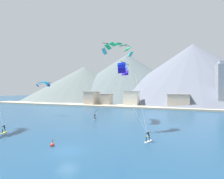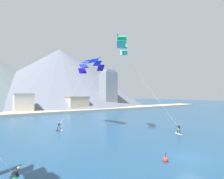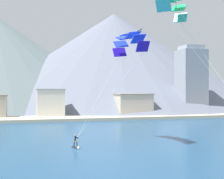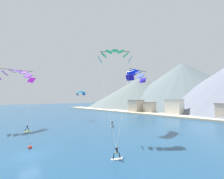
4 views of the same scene
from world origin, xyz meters
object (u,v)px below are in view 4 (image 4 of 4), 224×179
(kitesurfer_mid_center, at_px, (112,125))
(parafoil_kite_mid_center, at_px, (136,75))
(kitesurfer_near_lead, at_px, (28,130))
(kitesurfer_near_trail, at_px, (118,155))
(parafoil_kite_near_lead, at_px, (17,74))
(parafoil_kite_near_trail, at_px, (115,55))
(race_marker_buoy, at_px, (30,147))
(parafoil_kite_distant_high_outer, at_px, (81,93))

(kitesurfer_mid_center, bearing_deg, parafoil_kite_mid_center, 11.66)
(kitesurfer_near_lead, height_order, kitesurfer_near_trail, kitesurfer_near_trail)
(kitesurfer_near_lead, xyz_separation_m, parafoil_kite_near_lead, (-6.50, -1.42, 13.64))
(kitesurfer_near_lead, relative_size, parafoil_kite_near_trail, 0.11)
(parafoil_kite_near_lead, height_order, parafoil_kite_mid_center, parafoil_kite_near_lead)
(parafoil_kite_near_trail, bearing_deg, parafoil_kite_near_lead, -154.55)
(kitesurfer_near_lead, xyz_separation_m, parafoil_kite_near_trail, (18.43, 10.45, 15.82))
(parafoil_kite_near_lead, xyz_separation_m, parafoil_kite_mid_center, (22.97, 21.08, -0.54))
(parafoil_kite_near_lead, bearing_deg, kitesurfer_near_lead, 12.28)
(race_marker_buoy, bearing_deg, parafoil_kite_near_trail, 69.46)
(kitesurfer_mid_center, xyz_separation_m, parafoil_kite_mid_center, (7.23, 1.49, 13.06))
(kitesurfer_mid_center, bearing_deg, kitesurfer_near_lead, -116.95)
(race_marker_buoy, bearing_deg, kitesurfer_near_trail, 29.66)
(kitesurfer_near_lead, relative_size, kitesurfer_near_trail, 0.99)
(kitesurfer_mid_center, distance_m, race_marker_buoy, 21.56)
(kitesurfer_mid_center, xyz_separation_m, race_marker_buoy, (4.15, -21.16, -0.33))
(parafoil_kite_near_trail, relative_size, parafoil_kite_mid_center, 1.18)
(kitesurfer_near_trail, bearing_deg, parafoil_kite_mid_center, 120.38)
(kitesurfer_near_trail, height_order, parafoil_kite_near_lead, parafoil_kite_near_lead)
(kitesurfer_near_trail, distance_m, parafoil_kite_near_trail, 18.47)
(race_marker_buoy, bearing_deg, kitesurfer_near_lead, 167.45)
(parafoil_kite_near_trail, bearing_deg, parafoil_kite_mid_center, 101.98)
(parafoil_kite_near_lead, xyz_separation_m, parafoil_kite_near_trail, (24.93, 11.87, 2.18))
(parafoil_kite_mid_center, bearing_deg, kitesurfer_near_lead, -129.95)
(parafoil_kite_mid_center, bearing_deg, race_marker_buoy, -97.74)
(race_marker_buoy, bearing_deg, parafoil_kite_distant_high_outer, 134.94)
(parafoil_kite_near_lead, height_order, parafoil_kite_distant_high_outer, parafoil_kite_near_lead)
(parafoil_kite_mid_center, bearing_deg, kitesurfer_near_trail, -59.62)
(kitesurfer_near_lead, relative_size, race_marker_buoy, 1.72)
(kitesurfer_mid_center, relative_size, race_marker_buoy, 1.74)
(parafoil_kite_near_lead, bearing_deg, parafoil_kite_near_trail, 25.45)
(kitesurfer_near_trail, distance_m, parafoil_kite_mid_center, 22.33)
(parafoil_kite_distant_high_outer, bearing_deg, parafoil_kite_near_lead, -82.90)
(kitesurfer_near_trail, distance_m, race_marker_buoy, 14.11)
(kitesurfer_near_lead, height_order, parafoil_kite_near_lead, parafoil_kite_near_lead)
(kitesurfer_near_lead, xyz_separation_m, parafoil_kite_distant_high_outer, (-9.12, 19.58, 9.36))
(kitesurfer_near_lead, height_order, race_marker_buoy, kitesurfer_near_lead)
(kitesurfer_near_lead, height_order, parafoil_kite_near_trail, parafoil_kite_near_trail)
(parafoil_kite_near_trail, height_order, parafoil_kite_distant_high_outer, parafoil_kite_near_trail)
(kitesurfer_near_trail, height_order, parafoil_kite_mid_center, parafoil_kite_mid_center)
(parafoil_kite_near_lead, distance_m, parafoil_kite_distant_high_outer, 21.58)
(kitesurfer_near_trail, relative_size, kitesurfer_mid_center, 1.00)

